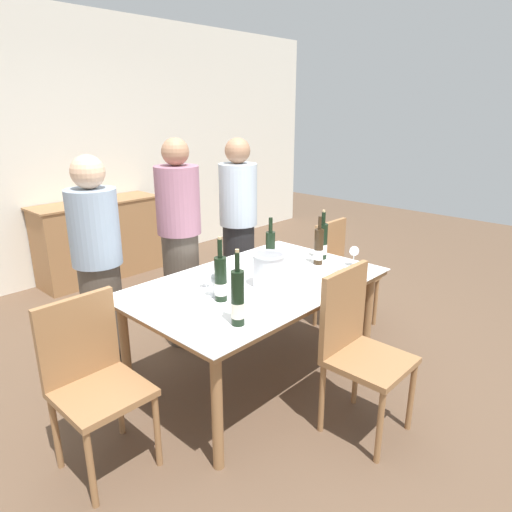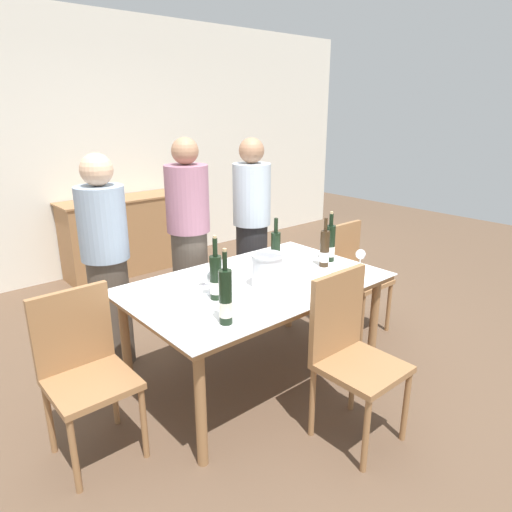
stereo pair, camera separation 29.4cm
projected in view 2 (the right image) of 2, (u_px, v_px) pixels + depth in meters
name	position (u px, v px, depth m)	size (l,w,h in m)	color
ground_plane	(256.00, 378.00, 3.23)	(12.00, 12.00, 0.00)	brown
back_wall	(78.00, 148.00, 4.90)	(8.00, 0.10, 2.80)	silver
sideboard_cabinet	(124.00, 236.00, 5.18)	(1.36, 0.46, 0.86)	#996B42
dining_table	(256.00, 291.00, 3.02)	(1.68, 1.05, 0.73)	#996B42
ice_bucket	(267.00, 269.00, 2.90)	(0.21, 0.21, 0.21)	silver
wine_bottle_0	(216.00, 278.00, 2.70)	(0.07, 0.07, 0.39)	black
wine_bottle_1	(325.00, 250.00, 3.26)	(0.07, 0.07, 0.36)	#332314
wine_bottle_2	(276.00, 249.00, 3.30)	(0.07, 0.07, 0.35)	black
wine_bottle_3	(226.00, 298.00, 2.38)	(0.07, 0.07, 0.42)	black
wine_bottle_4	(330.00, 244.00, 3.37)	(0.07, 0.07, 0.38)	black
wine_glass_0	(205.00, 273.00, 2.91)	(0.08, 0.08, 0.13)	white
wine_glass_1	(361.00, 255.00, 3.20)	(0.07, 0.07, 0.15)	white
wine_glass_2	(209.00, 279.00, 2.78)	(0.08, 0.08, 0.14)	white
wine_glass_3	(337.00, 272.00, 2.87)	(0.08, 0.08, 0.15)	white
chair_right_end	(352.00, 270.00, 3.83)	(0.42, 0.42, 0.90)	#996B42
chair_near_front	(350.00, 346.00, 2.54)	(0.42, 0.42, 0.97)	#996B42
chair_left_end	(83.00, 364.00, 2.42)	(0.42, 0.42, 0.92)	#996B42
person_host	(107.00, 264.00, 3.21)	(0.33, 0.33, 1.54)	#51473D
person_guest_left	(189.00, 243.00, 3.56)	(0.33, 0.33, 1.62)	#51473D
person_guest_right	(252.00, 229.00, 4.05)	(0.33, 0.33, 1.58)	#262628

